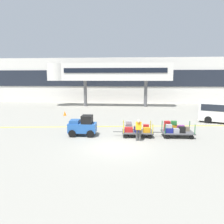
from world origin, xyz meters
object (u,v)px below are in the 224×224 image
at_px(baggage_handler, 139,129).
at_px(safety_cone_near, 65,113).
at_px(baggage_tug, 83,126).
at_px(baggage_cart_middle, 176,129).
at_px(baggage_cart_lead, 137,130).

distance_m(baggage_handler, safety_cone_near, 12.79).
xyz_separation_m(baggage_tug, baggage_cart_middle, (7.01, 0.25, -0.19)).
bearing_deg(baggage_cart_lead, safety_cone_near, 133.60).
bearing_deg(baggage_tug, baggage_cart_lead, 1.90).
xyz_separation_m(baggage_cart_lead, safety_cone_near, (-8.13, 8.54, -0.23)).
height_order(baggage_cart_lead, baggage_handler, baggage_handler).
distance_m(baggage_cart_lead, safety_cone_near, 11.79).
bearing_deg(baggage_handler, safety_cone_near, 130.07).
distance_m(baggage_tug, baggage_cart_lead, 4.11).
bearing_deg(baggage_tug, safety_cone_near, 114.93).
bearing_deg(safety_cone_near, baggage_tug, -65.07).
height_order(baggage_tug, safety_cone_near, baggage_tug).
distance_m(baggage_cart_middle, safety_cone_near, 13.90).
bearing_deg(baggage_tug, baggage_cart_middle, 2.00).
relative_size(baggage_tug, safety_cone_near, 3.87).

